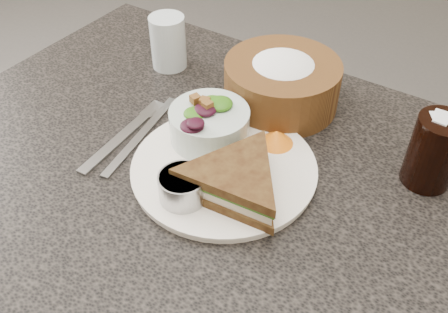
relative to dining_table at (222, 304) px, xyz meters
name	(u,v)px	position (x,y,z in m)	size (l,w,h in m)	color
dining_table	(222,304)	(0.00, 0.00, 0.00)	(1.00, 0.70, 0.75)	black
dinner_plate	(224,168)	(0.01, 0.00, 0.38)	(0.27, 0.27, 0.01)	white
sandwich	(236,181)	(0.05, -0.04, 0.41)	(0.18, 0.18, 0.05)	#543D1C
salad_bowl	(209,120)	(-0.05, 0.04, 0.42)	(0.12, 0.12, 0.07)	silver
dressing_ramekin	(183,187)	(-0.01, -0.09, 0.41)	(0.07, 0.07, 0.04)	#A1A1A3
orange_wedge	(276,137)	(0.05, 0.09, 0.40)	(0.06, 0.06, 0.02)	orange
fork	(119,139)	(-0.17, -0.03, 0.38)	(0.02, 0.18, 0.00)	#969697
knife	(141,135)	(-0.15, 0.00, 0.38)	(0.01, 0.22, 0.00)	gray
bread_basket	(282,77)	(-0.01, 0.20, 0.43)	(0.20, 0.20, 0.11)	#583918
cola_glass	(435,148)	(0.26, 0.15, 0.44)	(0.07, 0.07, 0.12)	black
water_glass	(168,42)	(-0.25, 0.19, 0.43)	(0.07, 0.07, 0.10)	silver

